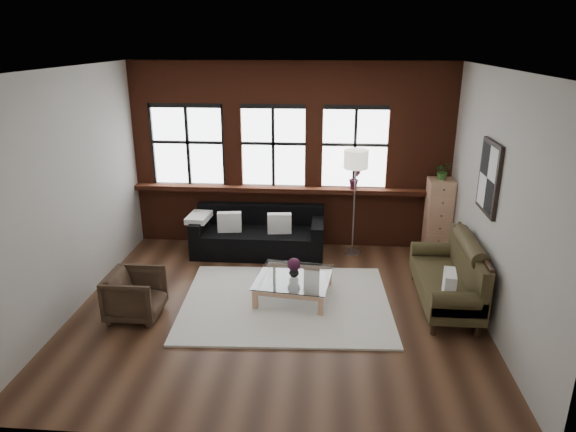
# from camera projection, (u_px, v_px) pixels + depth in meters

# --- Properties ---
(floor) EXTENTS (5.50, 5.50, 0.00)m
(floor) POSITION_uv_depth(u_px,v_px,m) (277.00, 308.00, 7.11)
(floor) COLOR #382114
(floor) RESTS_ON ground
(ceiling) EXTENTS (5.50, 5.50, 0.00)m
(ceiling) POSITION_uv_depth(u_px,v_px,m) (276.00, 69.00, 6.06)
(ceiling) COLOR white
(ceiling) RESTS_ON ground
(wall_back) EXTENTS (5.50, 0.00, 5.50)m
(wall_back) POSITION_uv_depth(u_px,v_px,m) (291.00, 156.00, 8.94)
(wall_back) COLOR #AAA79E
(wall_back) RESTS_ON ground
(wall_front) EXTENTS (5.50, 0.00, 5.50)m
(wall_front) POSITION_uv_depth(u_px,v_px,m) (246.00, 288.00, 4.23)
(wall_front) COLOR #AAA79E
(wall_front) RESTS_ON ground
(wall_left) EXTENTS (0.00, 5.00, 5.00)m
(wall_left) POSITION_uv_depth(u_px,v_px,m) (70.00, 193.00, 6.79)
(wall_left) COLOR #AAA79E
(wall_left) RESTS_ON ground
(wall_right) EXTENTS (0.00, 5.00, 5.00)m
(wall_right) POSITION_uv_depth(u_px,v_px,m) (496.00, 203.00, 6.38)
(wall_right) COLOR #AAA79E
(wall_right) RESTS_ON ground
(brick_backwall) EXTENTS (5.50, 0.12, 3.20)m
(brick_backwall) POSITION_uv_depth(u_px,v_px,m) (291.00, 157.00, 8.88)
(brick_backwall) COLOR #572414
(brick_backwall) RESTS_ON floor
(sill_ledge) EXTENTS (5.50, 0.30, 0.08)m
(sill_ledge) POSITION_uv_depth(u_px,v_px,m) (290.00, 189.00, 8.98)
(sill_ledge) COLOR #572414
(sill_ledge) RESTS_ON brick_backwall
(window_left) EXTENTS (1.38, 0.10, 1.50)m
(window_left) POSITION_uv_depth(u_px,v_px,m) (188.00, 146.00, 8.98)
(window_left) COLOR black
(window_left) RESTS_ON brick_backwall
(window_mid) EXTENTS (1.38, 0.10, 1.50)m
(window_mid) POSITION_uv_depth(u_px,v_px,m) (273.00, 148.00, 8.86)
(window_mid) COLOR black
(window_mid) RESTS_ON brick_backwall
(window_right) EXTENTS (1.38, 0.10, 1.50)m
(window_right) POSITION_uv_depth(u_px,v_px,m) (355.00, 149.00, 8.76)
(window_right) COLOR black
(window_right) RESTS_ON brick_backwall
(wall_poster) EXTENTS (0.05, 0.74, 0.94)m
(wall_poster) POSITION_uv_depth(u_px,v_px,m) (489.00, 178.00, 6.58)
(wall_poster) COLOR black
(wall_poster) RESTS_ON wall_right
(shag_rug) EXTENTS (2.99, 2.41, 0.03)m
(shag_rug) POSITION_uv_depth(u_px,v_px,m) (286.00, 302.00, 7.24)
(shag_rug) COLOR silver
(shag_rug) RESTS_ON floor
(dark_sofa) EXTENTS (2.23, 0.90, 0.81)m
(dark_sofa) POSITION_uv_depth(u_px,v_px,m) (258.00, 231.00, 8.81)
(dark_sofa) COLOR black
(dark_sofa) RESTS_ON floor
(pillow_a) EXTENTS (0.41, 0.19, 0.34)m
(pillow_a) POSITION_uv_depth(u_px,v_px,m) (229.00, 222.00, 8.68)
(pillow_a) COLOR white
(pillow_a) RESTS_ON dark_sofa
(pillow_b) EXTENTS (0.41, 0.19, 0.34)m
(pillow_b) POSITION_uv_depth(u_px,v_px,m) (279.00, 223.00, 8.62)
(pillow_b) COLOR white
(pillow_b) RESTS_ON dark_sofa
(vintage_settee) EXTENTS (0.81, 1.82, 0.97)m
(vintage_settee) POSITION_uv_depth(u_px,v_px,m) (446.00, 274.00, 7.04)
(vintage_settee) COLOR #372F19
(vintage_settee) RESTS_ON floor
(pillow_settee) EXTENTS (0.20, 0.40, 0.34)m
(pillow_settee) POSITION_uv_depth(u_px,v_px,m) (449.00, 284.00, 6.49)
(pillow_settee) COLOR white
(pillow_settee) RESTS_ON vintage_settee
(armchair) EXTENTS (0.70, 0.68, 0.64)m
(armchair) POSITION_uv_depth(u_px,v_px,m) (135.00, 295.00, 6.81)
(armchair) COLOR #312318
(armchair) RESTS_ON floor
(coffee_table) EXTENTS (1.14, 1.14, 0.35)m
(coffee_table) POSITION_uv_depth(u_px,v_px,m) (294.00, 287.00, 7.35)
(coffee_table) COLOR tan
(coffee_table) RESTS_ON shag_rug
(vase) EXTENTS (0.14, 0.14, 0.15)m
(vase) POSITION_uv_depth(u_px,v_px,m) (294.00, 272.00, 7.27)
(vase) COLOR #B2B2B2
(vase) RESTS_ON coffee_table
(flowers) EXTENTS (0.19, 0.19, 0.19)m
(flowers) POSITION_uv_depth(u_px,v_px,m) (294.00, 264.00, 7.24)
(flowers) COLOR #471832
(flowers) RESTS_ON vase
(drawer_chest) EXTENTS (0.41, 0.41, 1.34)m
(drawer_chest) POSITION_uv_depth(u_px,v_px,m) (438.00, 218.00, 8.66)
(drawer_chest) COLOR tan
(drawer_chest) RESTS_ON floor
(potted_plant_top) EXTENTS (0.32, 0.29, 0.29)m
(potted_plant_top) POSITION_uv_depth(u_px,v_px,m) (443.00, 171.00, 8.39)
(potted_plant_top) COLOR #2D5923
(potted_plant_top) RESTS_ON drawer_chest
(floor_lamp) EXTENTS (0.40, 0.40, 1.97)m
(floor_lamp) POSITION_uv_depth(u_px,v_px,m) (354.00, 199.00, 8.60)
(floor_lamp) COLOR #A5A5A8
(floor_lamp) RESTS_ON floor
(sill_plant) EXTENTS (0.22, 0.18, 0.36)m
(sill_plant) POSITION_uv_depth(u_px,v_px,m) (355.00, 178.00, 8.80)
(sill_plant) COLOR #471832
(sill_plant) RESTS_ON sill_ledge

